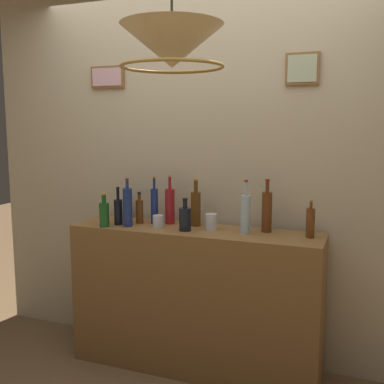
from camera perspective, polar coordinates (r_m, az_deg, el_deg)
The scene contains 17 objects.
panelled_rear_partition at distance 3.16m, azimuth 2.13°, elevation 5.56°, with size 3.45×0.15×2.78m.
bar_shelf_unit at distance 3.11m, azimuth 0.34°, elevation -13.23°, with size 1.65×0.40×0.95m, color olive.
liquor_bottle_tequila at distance 3.11m, azimuth -2.77°, elevation -1.69°, with size 0.07×0.07×0.33m.
liquor_bottle_amaro at distance 2.91m, azimuth -0.86°, elevation -3.31°, with size 0.08×0.08×0.21m.
liquor_bottle_rum at distance 3.05m, azimuth 0.48°, elevation -1.94°, with size 0.07×0.07×0.32m.
liquor_bottle_gin at distance 2.82m, azimuth 14.54°, elevation -3.67°, with size 0.05×0.05×0.23m.
liquor_bottle_vodka at distance 3.08m, azimuth -10.88°, elevation -2.65°, with size 0.07×0.07×0.23m.
liquor_bottle_brandy at distance 3.13m, azimuth -9.18°, elevation -2.35°, with size 0.06×0.06×0.26m.
liquor_bottle_scotch at distance 3.34m, azimuth -8.15°, elevation -1.84°, with size 0.05×0.05×0.23m.
liquor_bottle_vermouth at distance 3.12m, azimuth -4.71°, elevation -1.65°, with size 0.05×0.05×0.33m.
liquor_bottle_mezcal at distance 2.85m, azimuth 6.69°, elevation -2.69°, with size 0.06×0.06×0.34m.
liquor_bottle_rye at distance 3.06m, azimuth -8.03°, elevation -1.83°, with size 0.06×0.06×0.32m.
liquor_bottle_port at distance 3.15m, azimuth -6.56°, elevation -2.34°, with size 0.05×0.05×0.22m.
liquor_bottle_bourbon at distance 2.91m, azimuth 9.31°, elevation -2.35°, with size 0.06×0.06×0.34m.
glass_tumbler_rocks at distance 2.95m, azimuth 2.40°, elevation -3.73°, with size 0.08×0.08×0.10m.
glass_tumbler_highball at distance 3.02m, azimuth -4.24°, elevation -3.66°, with size 0.07×0.07×0.08m.
pendant_lamp at distance 2.24m, azimuth -2.51°, elevation 17.52°, with size 0.49×0.49×0.47m.
Camera 1 is at (1.02, -1.90, 1.62)m, focal length 42.79 mm.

